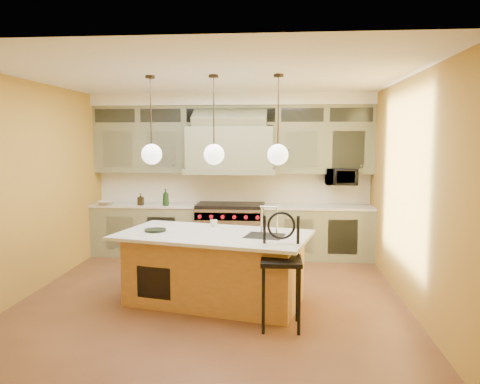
# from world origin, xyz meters

# --- Properties ---
(floor) EXTENTS (5.00, 5.00, 0.00)m
(floor) POSITION_xyz_m (0.00, 0.00, 0.00)
(floor) COLOR brown
(floor) RESTS_ON ground
(ceiling) EXTENTS (5.00, 5.00, 0.00)m
(ceiling) POSITION_xyz_m (0.00, 0.00, 2.90)
(ceiling) COLOR white
(ceiling) RESTS_ON wall_back
(wall_back) EXTENTS (5.00, 0.00, 5.00)m
(wall_back) POSITION_xyz_m (0.00, 2.50, 1.45)
(wall_back) COLOR #AD842F
(wall_back) RESTS_ON ground
(wall_front) EXTENTS (5.00, 0.00, 5.00)m
(wall_front) POSITION_xyz_m (0.00, -2.50, 1.45)
(wall_front) COLOR #AD842F
(wall_front) RESTS_ON ground
(wall_left) EXTENTS (0.00, 5.00, 5.00)m
(wall_left) POSITION_xyz_m (-2.50, 0.00, 1.45)
(wall_left) COLOR #AD842F
(wall_left) RESTS_ON ground
(wall_right) EXTENTS (0.00, 5.00, 5.00)m
(wall_right) POSITION_xyz_m (2.50, 0.00, 1.45)
(wall_right) COLOR #AD842F
(wall_right) RESTS_ON ground
(back_cabinetry) EXTENTS (5.00, 0.77, 2.90)m
(back_cabinetry) POSITION_xyz_m (0.00, 2.23, 1.43)
(back_cabinetry) COLOR #777B5B
(back_cabinetry) RESTS_ON floor
(range) EXTENTS (1.20, 0.74, 0.96)m
(range) POSITION_xyz_m (0.00, 2.14, 0.49)
(range) COLOR silver
(range) RESTS_ON floor
(kitchen_island) EXTENTS (2.62, 1.77, 1.35)m
(kitchen_island) POSITION_xyz_m (0.05, -0.25, 0.47)
(kitchen_island) COLOR olive
(kitchen_island) RESTS_ON floor
(counter_stool) EXTENTS (0.46, 0.46, 1.29)m
(counter_stool) POSITION_xyz_m (0.90, -0.96, 0.74)
(counter_stool) COLOR black
(counter_stool) RESTS_ON floor
(microwave) EXTENTS (0.54, 0.37, 0.30)m
(microwave) POSITION_xyz_m (1.95, 2.25, 1.45)
(microwave) COLOR black
(microwave) RESTS_ON back_cabinetry
(oil_bottle_a) EXTENTS (0.13, 0.13, 0.30)m
(oil_bottle_a) POSITION_xyz_m (-1.13, 1.92, 1.09)
(oil_bottle_a) COLOR #143314
(oil_bottle_a) RESTS_ON back_cabinetry
(oil_bottle_b) EXTENTS (0.10, 0.10, 0.21)m
(oil_bottle_b) POSITION_xyz_m (-1.59, 1.96, 1.05)
(oil_bottle_b) COLOR black
(oil_bottle_b) RESTS_ON back_cabinetry
(fruit_bowl) EXTENTS (0.29, 0.29, 0.07)m
(fruit_bowl) POSITION_xyz_m (-2.20, 1.92, 0.98)
(fruit_bowl) COLOR beige
(fruit_bowl) RESTS_ON back_cabinetry
(cup) EXTENTS (0.11, 0.11, 0.09)m
(cup) POSITION_xyz_m (-0.02, 0.16, 0.97)
(cup) COLOR silver
(cup) RESTS_ON kitchen_island
(pendant_left) EXTENTS (0.26, 0.26, 1.11)m
(pendant_left) POSITION_xyz_m (-0.75, -0.25, 1.95)
(pendant_left) COLOR #2D2319
(pendant_left) RESTS_ON ceiling
(pendant_center) EXTENTS (0.26, 0.26, 1.11)m
(pendant_center) POSITION_xyz_m (0.05, -0.25, 1.95)
(pendant_center) COLOR #2D2319
(pendant_center) RESTS_ON ceiling
(pendant_right) EXTENTS (0.26, 0.26, 1.11)m
(pendant_right) POSITION_xyz_m (0.85, -0.25, 1.95)
(pendant_right) COLOR #2D2319
(pendant_right) RESTS_ON ceiling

